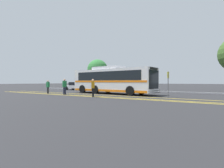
{
  "coord_description": "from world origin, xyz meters",
  "views": [
    {
      "loc": [
        10.72,
        -17.83,
        1.43
      ],
      "look_at": [
        -0.27,
        -0.24,
        1.16
      ],
      "focal_mm": 28.0,
      "sensor_mm": 36.0,
      "label": 1
    }
  ],
  "objects": [
    {
      "name": "tree_0",
      "position": [
        -8.67,
        8.16,
        3.66
      ],
      "size": [
        3.78,
        3.78,
        5.56
      ],
      "color": "#513823",
      "rests_on": "ground_plane"
    },
    {
      "name": "pedestrian_0",
      "position": [
        0.5,
        -4.86,
        0.96
      ],
      "size": [
        0.38,
        0.47,
        1.69
      ],
      "rotation": [
        0.0,
        0.0,
        5.15
      ],
      "color": "black",
      "rests_on": "ground_plane"
    },
    {
      "name": "transit_bus",
      "position": [
        -0.28,
        -0.24,
        1.66
      ],
      "size": [
        11.13,
        3.6,
        3.24
      ],
      "rotation": [
        0.0,
        0.0,
        -1.68
      ],
      "color": "silver",
      "rests_on": "ground_plane"
    },
    {
      "name": "lane_strip_0",
      "position": [
        -0.27,
        -2.44,
        0.0
      ],
      "size": [
        30.64,
        0.2,
        0.01
      ],
      "primitive_type": "cube",
      "rotation": [
        0.0,
        0.0,
        1.57
      ],
      "color": "gold",
      "rests_on": "ground_plane"
    },
    {
      "name": "bus_stop_sign",
      "position": [
        6.67,
        -1.75,
        1.5
      ],
      "size": [
        0.07,
        0.4,
        2.37
      ],
      "rotation": [
        0.0,
        0.0,
        -1.68
      ],
      "color": "#59595E",
      "rests_on": "ground_plane"
    },
    {
      "name": "parked_car_0",
      "position": [
        -10.58,
        4.51,
        0.69
      ],
      "size": [
        4.8,
        1.86,
        1.37
      ],
      "rotation": [
        0.0,
        0.0,
        -1.55
      ],
      "color": "silver",
      "rests_on": "ground_plane"
    },
    {
      "name": "lane_strip_1",
      "position": [
        -0.27,
        -4.14,
        0.0
      ],
      "size": [
        30.64,
        0.2,
        0.01
      ],
      "primitive_type": "cube",
      "rotation": [
        0.0,
        0.0,
        1.57
      ],
      "color": "gold",
      "rests_on": "ground_plane"
    },
    {
      "name": "curb_strip",
      "position": [
        -0.27,
        5.86,
        0.07
      ],
      "size": [
        38.64,
        0.36,
        0.15
      ],
      "primitive_type": "cube",
      "color": "#99999E",
      "rests_on": "ground_plane"
    },
    {
      "name": "pedestrian_1",
      "position": [
        -6.9,
        -4.16,
        0.92
      ],
      "size": [
        0.44,
        0.26,
        1.62
      ],
      "rotation": [
        0.0,
        0.0,
        3.04
      ],
      "color": "#2D2D33",
      "rests_on": "ground_plane"
    },
    {
      "name": "parked_car_1",
      "position": [
        -5.27,
        4.82,
        0.66
      ],
      "size": [
        4.61,
        2.08,
        1.28
      ],
      "rotation": [
        0.0,
        0.0,
        -1.6
      ],
      "color": "olive",
      "rests_on": "ground_plane"
    },
    {
      "name": "pedestrian_2",
      "position": [
        -4.01,
        -4.2,
        1.0
      ],
      "size": [
        0.33,
        0.47,
        1.75
      ],
      "rotation": [
        0.0,
        0.0,
        4.42
      ],
      "color": "#191E38",
      "rests_on": "ground_plane"
    },
    {
      "name": "ground_plane",
      "position": [
        0.0,
        0.0,
        0.0
      ],
      "size": [
        220.0,
        220.0,
        0.0
      ],
      "primitive_type": "plane",
      "color": "#262628"
    },
    {
      "name": "lane_strip_2",
      "position": [
        -0.27,
        -4.76,
        0.0
      ],
      "size": [
        30.64,
        0.2,
        0.01
      ],
      "primitive_type": "cube",
      "rotation": [
        0.0,
        0.0,
        1.57
      ],
      "color": "gold",
      "rests_on": "ground_plane"
    }
  ]
}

